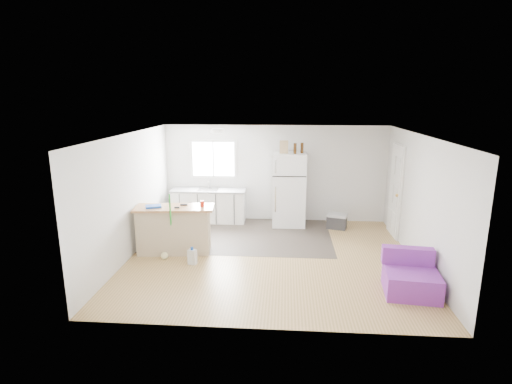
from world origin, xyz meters
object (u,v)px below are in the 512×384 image
peninsula (174,229)px  purple_seat (411,278)px  cooler (337,221)px  mop (166,247)px  cardboard_box (284,147)px  cleaner_jug (192,257)px  refrigerator (289,189)px  bottle_left (295,148)px  bottle_right (302,148)px  blue_tray (153,206)px  red_cup (202,204)px  kitchen_cabinets (209,205)px

peninsula → purple_seat: bearing=-23.7°
cooler → peninsula: bearing=-136.8°
mop → cardboard_box: bearing=28.7°
cooler → cleaner_jug: 3.77m
refrigerator → cardboard_box: cardboard_box is taller
cardboard_box → bottle_left: (0.26, -0.05, -0.02)m
bottle_right → cooler: bearing=-12.8°
refrigerator → blue_tray: bearing=-144.3°
red_cup → refrigerator: bearing=48.4°
refrigerator → mop: (-2.38, -2.32, -0.66)m
refrigerator → bottle_left: size_ratio=7.10×
cooler → bottle_left: bottle_left is taller
kitchen_cabinets → refrigerator: refrigerator is taller
red_cup → cleaner_jug: bearing=-98.2°
red_cup → blue_tray: 0.96m
cardboard_box → purple_seat: bearing=-58.0°
peninsula → bottle_left: (2.43, 1.87, 1.42)m
kitchen_cabinets → bottle_left: size_ratio=7.43×
purple_seat → kitchen_cabinets: bearing=144.7°
refrigerator → cooler: bearing=-12.7°
mop → bottle_right: bearing=24.2°
purple_seat → cardboard_box: bearing=128.2°
peninsula → red_cup: size_ratio=13.35×
peninsula → cooler: 3.89m
peninsula → cooler: bearing=21.5°
cleaner_jug → refrigerator: bearing=68.8°
mop → peninsula: bearing=60.8°
red_cup → bottle_left: bottle_left is taller
kitchen_cabinets → purple_seat: 5.26m
peninsula → cardboard_box: 3.23m
mop → bottle_left: (2.50, 2.20, 1.67)m
refrigerator → cleaner_jug: size_ratio=5.26×
cooler → bottle_left: 2.01m
mop → red_cup: mop is taller
cooler → bottle_right: (-0.87, 0.20, 1.72)m
peninsula → cleaner_jug: 0.82m
bottle_left → refrigerator: bearing=137.5°
cleaner_jug → bottle_left: size_ratio=1.35×
cooler → cardboard_box: 2.17m
kitchen_cabinets → red_cup: size_ratio=15.48×
cooler → purple_seat: bearing=-59.7°
peninsula → kitchen_cabinets: bearing=76.1°
purple_seat → blue_tray: size_ratio=2.99×
kitchen_cabinets → cleaner_jug: (0.18, -2.65, -0.27)m
kitchen_cabinets → bottle_right: bottle_right is taller
cooler → cardboard_box: cardboard_box is taller
cooler → blue_tray: blue_tray is taller
peninsula → refrigerator: size_ratio=0.90×
blue_tray → bottle_left: (2.80, 1.93, 0.93)m
bottle_left → peninsula: bearing=-142.4°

